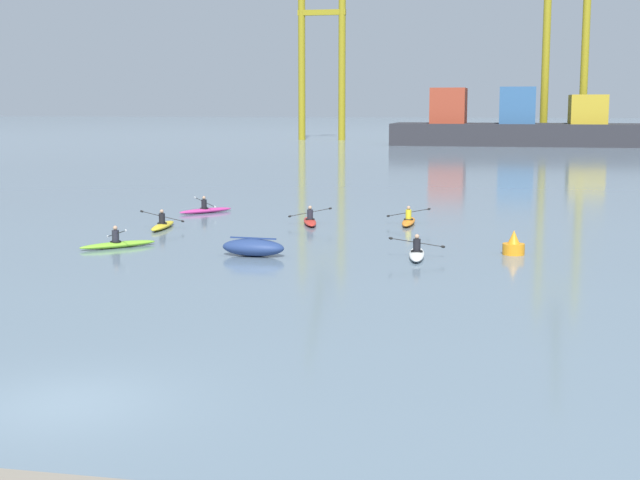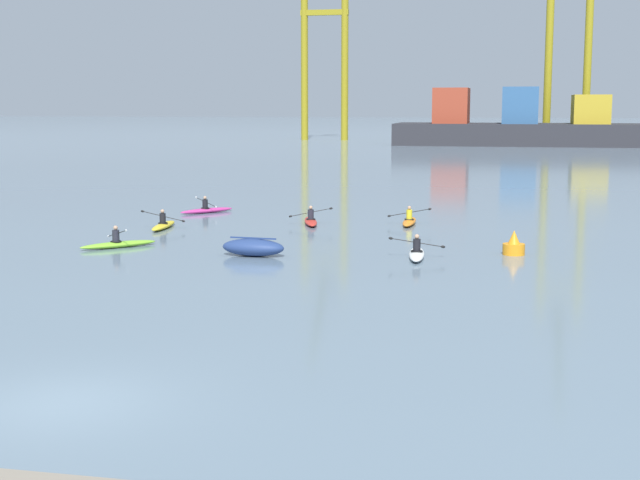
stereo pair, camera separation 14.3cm
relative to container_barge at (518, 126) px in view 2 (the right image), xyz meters
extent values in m
plane|color=slate|center=(-9.36, -123.03, -2.87)|extent=(800.00, 800.00, 0.00)
cube|color=#28282D|center=(0.22, 0.00, -1.27)|extent=(36.58, 11.76, 3.20)
cube|color=#993823|center=(-9.84, 0.00, 2.94)|extent=(5.12, 8.23, 5.23)
cube|color=#2D5684|center=(0.22, 0.00, 3.00)|extent=(5.12, 8.23, 5.34)
cube|color=#B29323|center=(10.28, 0.00, 2.43)|extent=(5.12, 8.23, 4.19)
cylinder|color=olive|center=(-35.55, 13.49, 9.58)|extent=(1.20, 1.20, 24.90)
cylinder|color=olive|center=(-28.63, 13.49, 9.58)|extent=(1.20, 1.20, 24.90)
cube|color=olive|center=(-32.09, 13.49, 18.29)|extent=(8.12, 0.90, 0.90)
cylinder|color=olive|center=(4.39, 9.63, 11.06)|extent=(1.20, 1.20, 27.86)
cylinder|color=olive|center=(10.28, 9.63, 11.06)|extent=(1.20, 1.20, 27.86)
ellipsoid|color=navy|center=(-10.65, -104.58, -2.52)|extent=(2.67, 1.27, 0.70)
cube|color=navy|center=(-10.65, -104.58, -2.14)|extent=(1.95, 0.19, 0.06)
cylinder|color=orange|center=(-0.36, -102.06, -2.65)|extent=(0.90, 0.90, 0.45)
cone|color=orange|center=(-0.36, -102.06, -2.15)|extent=(0.50, 0.49, 0.55)
ellipsoid|color=red|center=(-10.53, -94.42, -2.74)|extent=(1.51, 3.43, 0.26)
torus|color=black|center=(-10.50, -94.52, -2.60)|extent=(0.61, 0.61, 0.05)
cylinder|color=#23232D|center=(-10.50, -94.52, -2.36)|extent=(0.30, 0.30, 0.50)
sphere|color=tan|center=(-10.50, -94.52, -2.01)|extent=(0.19, 0.19, 0.19)
cylinder|color=black|center=(-10.52, -94.47, -2.26)|extent=(2.00, 0.60, 0.42)
ellipsoid|color=black|center=(-11.51, -94.76, -2.46)|extent=(0.20, 0.09, 0.14)
ellipsoid|color=black|center=(-9.52, -94.19, -2.07)|extent=(0.20, 0.09, 0.14)
ellipsoid|color=silver|center=(-4.15, -103.56, -2.74)|extent=(0.91, 3.44, 0.26)
torus|color=black|center=(-4.14, -103.66, -2.60)|extent=(0.53, 0.53, 0.05)
cylinder|color=black|center=(-4.14, -103.66, -2.36)|extent=(0.30, 0.30, 0.50)
sphere|color=tan|center=(-4.14, -103.66, -2.01)|extent=(0.19, 0.19, 0.19)
cylinder|color=black|center=(-4.15, -103.61, -2.26)|extent=(2.08, 0.22, 0.34)
ellipsoid|color=black|center=(-5.18, -103.70, -2.11)|extent=(0.20, 0.06, 0.13)
ellipsoid|color=black|center=(-3.11, -103.51, -2.42)|extent=(0.20, 0.06, 0.13)
ellipsoid|color=orange|center=(-5.59, -93.45, -2.74)|extent=(0.67, 3.41, 0.26)
torus|color=black|center=(-5.58, -93.55, -2.60)|extent=(0.50, 0.50, 0.05)
cylinder|color=gold|center=(-5.58, -93.55, -2.36)|extent=(0.30, 0.30, 0.50)
sphere|color=tan|center=(-5.58, -93.55, -2.01)|extent=(0.19, 0.19, 0.19)
cylinder|color=black|center=(-5.58, -93.50, -2.26)|extent=(2.07, 0.08, 0.44)
ellipsoid|color=black|center=(-6.61, -93.52, -2.47)|extent=(0.20, 0.04, 0.14)
ellipsoid|color=black|center=(-4.55, -93.48, -2.06)|extent=(0.20, 0.04, 0.14)
ellipsoid|color=yellow|center=(-17.30, -97.50, -2.74)|extent=(0.91, 3.44, 0.26)
torus|color=black|center=(-17.29, -97.60, -2.60)|extent=(0.53, 0.53, 0.05)
cylinder|color=black|center=(-17.29, -97.60, -2.36)|extent=(0.30, 0.30, 0.50)
sphere|color=tan|center=(-17.29, -97.60, -2.01)|extent=(0.19, 0.19, 0.19)
cylinder|color=black|center=(-17.29, -97.55, -2.26)|extent=(2.05, 0.23, 0.49)
ellipsoid|color=black|center=(-18.31, -97.64, -2.03)|extent=(0.20, 0.06, 0.15)
ellipsoid|color=black|center=(-16.27, -97.45, -2.49)|extent=(0.20, 0.06, 0.15)
ellipsoid|color=#C13384|center=(-17.33, -90.85, -2.74)|extent=(2.60, 3.02, 0.26)
torus|color=black|center=(-17.40, -90.93, -2.60)|extent=(0.69, 0.69, 0.05)
cylinder|color=black|center=(-17.40, -90.93, -2.36)|extent=(0.30, 0.30, 0.50)
sphere|color=tan|center=(-17.40, -90.93, -2.01)|extent=(0.19, 0.19, 0.19)
cylinder|color=black|center=(-17.36, -90.89, -2.26)|extent=(1.63, 1.33, 0.40)
ellipsoid|color=silver|center=(-18.17, -90.24, -2.08)|extent=(0.18, 0.15, 0.14)
ellipsoid|color=silver|center=(-16.56, -91.54, -2.44)|extent=(0.18, 0.15, 0.14)
ellipsoid|color=#7ABC2D|center=(-16.91, -103.65, -2.74)|extent=(2.79, 2.87, 0.26)
torus|color=black|center=(-16.98, -103.72, -2.60)|extent=(0.69, 0.69, 0.05)
cylinder|color=#23232D|center=(-16.98, -103.72, -2.36)|extent=(0.30, 0.30, 0.50)
sphere|color=tan|center=(-16.98, -103.72, -2.01)|extent=(0.19, 0.19, 0.19)
cylinder|color=black|center=(-16.95, -103.69, -2.26)|extent=(1.50, 1.44, 0.53)
ellipsoid|color=silver|center=(-17.68, -102.98, -2.51)|extent=(0.17, 0.17, 0.15)
ellipsoid|color=silver|center=(-16.21, -104.39, -2.02)|extent=(0.17, 0.17, 0.15)
camera|label=1|loc=(-0.61, -139.70, 3.21)|focal=51.38mm
camera|label=2|loc=(-0.47, -139.67, 3.21)|focal=51.38mm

